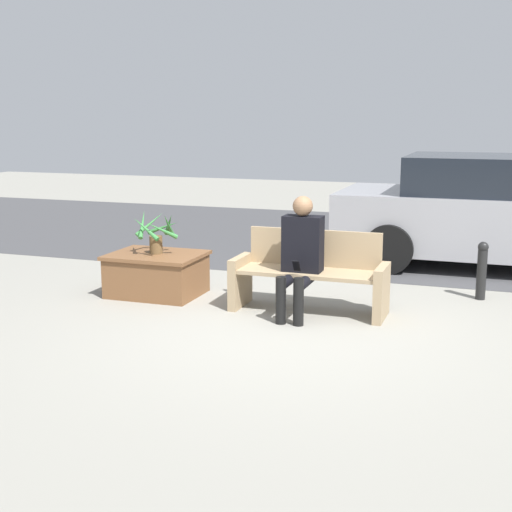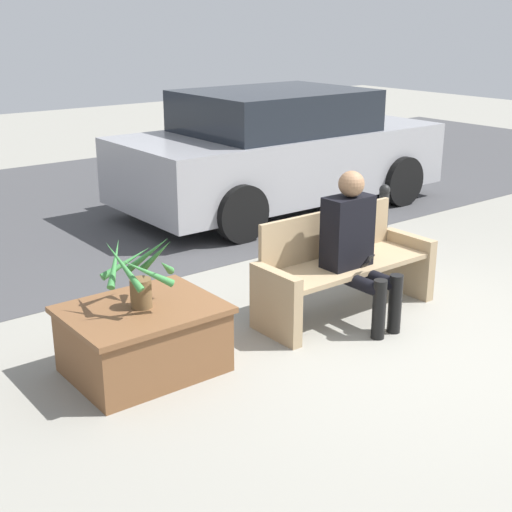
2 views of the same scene
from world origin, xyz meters
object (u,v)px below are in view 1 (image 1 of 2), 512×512
(potted_plant, at_px, (157,233))
(planter_box, at_px, (157,273))
(parked_car, at_px, (496,213))
(bench, at_px, (310,274))
(bollard_post, at_px, (482,269))
(person_seated, at_px, (300,252))

(potted_plant, bearing_deg, planter_box, -138.39)
(planter_box, bearing_deg, potted_plant, 41.61)
(potted_plant, distance_m, parked_car, 4.59)
(bench, relative_size, bollard_post, 2.46)
(potted_plant, bearing_deg, bench, -2.76)
(parked_car, bearing_deg, person_seated, -120.10)
(bench, xyz_separation_m, person_seated, (-0.06, -0.19, 0.27))
(person_seated, height_order, potted_plant, person_seated)
(bench, distance_m, parked_car, 3.47)
(bench, bearing_deg, bollard_post, 32.93)
(planter_box, xyz_separation_m, bollard_post, (3.50, 1.01, 0.09))
(planter_box, xyz_separation_m, potted_plant, (0.01, 0.01, 0.46))
(planter_box, distance_m, bollard_post, 3.64)
(bollard_post, bearing_deg, person_seated, -143.73)
(planter_box, relative_size, potted_plant, 1.93)
(planter_box, distance_m, potted_plant, 0.46)
(bench, relative_size, potted_plant, 2.99)
(bollard_post, bearing_deg, parked_car, 87.20)
(person_seated, distance_m, bollard_post, 2.17)
(planter_box, bearing_deg, person_seated, -8.54)
(person_seated, xyz_separation_m, potted_plant, (-1.76, 0.27, 0.06))
(bench, distance_m, potted_plant, 1.84)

